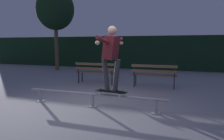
% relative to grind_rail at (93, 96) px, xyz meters
% --- Properties ---
extents(ground_plane, '(90.00, 90.00, 0.00)m').
position_rel_grind_rail_xyz_m(ground_plane, '(-0.00, -0.21, -0.27)').
color(ground_plane, gray).
extents(hedge_backdrop, '(24.00, 1.20, 2.08)m').
position_rel_grind_rail_xyz_m(hedge_backdrop, '(-0.00, 8.56, 0.77)').
color(hedge_backdrop, black).
rests_on(hedge_backdrop, ground).
extents(grind_rail, '(3.71, 0.18, 0.35)m').
position_rel_grind_rail_xyz_m(grind_rail, '(0.00, 0.00, 0.00)').
color(grind_rail, '#9E9EA3').
rests_on(grind_rail, ground).
extents(skateboard, '(0.80, 0.28, 0.09)m').
position_rel_grind_rail_xyz_m(skateboard, '(0.49, -0.00, 0.16)').
color(skateboard, black).
rests_on(skateboard, grind_rail).
extents(skateboarder, '(0.63, 1.40, 1.56)m').
position_rel_grind_rail_xyz_m(skateboarder, '(0.49, -0.00, 1.09)').
color(skateboarder, black).
rests_on(skateboarder, skateboard).
extents(park_bench_leftmost, '(1.61, 0.45, 0.88)m').
position_rel_grind_rail_xyz_m(park_bench_leftmost, '(-1.10, 2.76, 0.27)').
color(park_bench_leftmost, black).
rests_on(park_bench_leftmost, ground).
extents(park_bench_left_center, '(1.61, 0.45, 0.88)m').
position_rel_grind_rail_xyz_m(park_bench_left_center, '(1.18, 2.76, 0.27)').
color(park_bench_left_center, black).
rests_on(park_bench_left_center, ground).
extents(tree_far_left, '(2.22, 2.22, 4.84)m').
position_rel_grind_rail_xyz_m(tree_far_left, '(-5.05, 6.03, 3.32)').
color(tree_far_left, brown).
rests_on(tree_far_left, ground).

